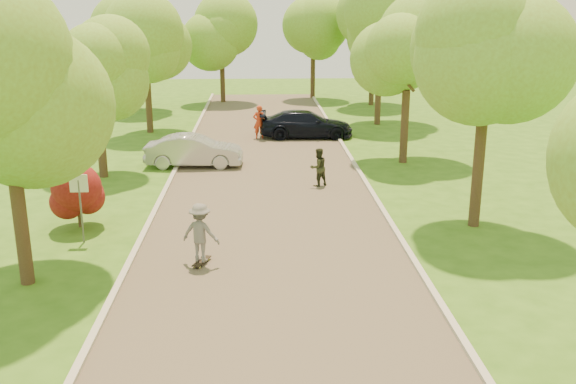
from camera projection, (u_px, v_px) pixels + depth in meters
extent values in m
plane|color=#326117|center=(274.00, 294.00, 16.32)|extent=(100.00, 100.00, 0.00)
cube|color=#4C4438|center=(268.00, 202.00, 23.99)|extent=(8.00, 60.00, 0.01)
cube|color=#B2AD9E|center=(160.00, 202.00, 23.80)|extent=(0.18, 60.00, 0.12)
cube|color=#B2AD9E|center=(376.00, 199.00, 24.16)|extent=(0.18, 60.00, 0.12)
cylinder|color=#59595E|center=(81.00, 212.00, 19.62)|extent=(0.06, 0.06, 2.00)
cube|color=white|center=(79.00, 183.00, 19.37)|extent=(0.55, 0.04, 0.55)
cylinder|color=#382619|center=(80.00, 217.00, 21.22)|extent=(0.12, 0.12, 0.70)
sphere|color=#590F0F|center=(78.00, 195.00, 21.01)|extent=(1.70, 1.70, 1.70)
cylinder|color=#382619|center=(20.00, 219.00, 16.49)|extent=(0.36, 0.36, 3.60)
sphere|color=olive|center=(5.00, 95.00, 15.60)|extent=(4.60, 4.60, 4.60)
sphere|color=olive|center=(31.00, 66.00, 15.43)|extent=(3.45, 3.45, 3.45)
cylinder|color=#382619|center=(101.00, 141.00, 27.08)|extent=(0.36, 0.36, 3.15)
sphere|color=olive|center=(95.00, 73.00, 26.28)|extent=(4.20, 4.20, 4.20)
sphere|color=olive|center=(110.00, 57.00, 26.13)|extent=(3.15, 3.15, 3.15)
cylinder|color=#382619|center=(148.00, 99.00, 36.59)|extent=(0.36, 0.36, 3.83)
sphere|color=olive|center=(145.00, 39.00, 35.65)|extent=(4.80, 4.80, 4.80)
sphere|color=olive|center=(157.00, 26.00, 35.48)|extent=(3.60, 3.60, 3.60)
cylinder|color=#382619|center=(478.00, 170.00, 20.89)|extent=(0.36, 0.36, 3.83)
sphere|color=olive|center=(487.00, 64.00, 19.93)|extent=(5.00, 5.00, 5.00)
sphere|color=olive|center=(513.00, 39.00, 19.75)|extent=(3.75, 3.75, 3.75)
cylinder|color=#382619|center=(404.00, 127.00, 29.56)|extent=(0.36, 0.36, 3.38)
sphere|color=olive|center=(408.00, 60.00, 28.72)|extent=(4.40, 4.40, 4.40)
sphere|color=olive|center=(423.00, 45.00, 28.56)|extent=(3.30, 3.30, 3.30)
cylinder|color=#382619|center=(378.00, 91.00, 39.08)|extent=(0.36, 0.36, 4.05)
sphere|color=olive|center=(381.00, 31.00, 38.08)|extent=(5.20, 5.20, 5.20)
sphere|color=olive|center=(394.00, 17.00, 37.90)|extent=(3.90, 3.90, 3.90)
cylinder|color=#382619|center=(132.00, 85.00, 44.18)|extent=(0.36, 0.36, 3.60)
sphere|color=olive|center=(129.00, 36.00, 43.26)|extent=(5.00, 5.00, 5.00)
sphere|color=olive|center=(139.00, 24.00, 43.08)|extent=(3.75, 3.75, 3.75)
cylinder|color=#382619|center=(372.00, 79.00, 46.83)|extent=(0.36, 0.36, 3.83)
sphere|color=olive|center=(374.00, 31.00, 45.88)|extent=(5.00, 5.00, 5.00)
sphere|color=olive|center=(384.00, 20.00, 45.70)|extent=(3.75, 3.75, 3.75)
cylinder|color=#382619|center=(223.00, 80.00, 48.32)|extent=(0.36, 0.36, 3.38)
sphere|color=olive|center=(221.00, 37.00, 47.44)|extent=(4.80, 4.80, 4.80)
sphere|color=olive|center=(231.00, 27.00, 47.27)|extent=(3.60, 3.60, 3.60)
cylinder|color=#382619|center=(313.00, 75.00, 50.52)|extent=(0.36, 0.36, 3.60)
sphere|color=olive|center=(313.00, 32.00, 49.60)|extent=(5.00, 5.00, 5.00)
sphere|color=olive|center=(323.00, 22.00, 49.42)|extent=(3.75, 3.75, 3.75)
imported|color=#A8A7AC|center=(194.00, 151.00, 29.10)|extent=(4.43, 1.69, 1.44)
imported|color=black|center=(306.00, 124.00, 35.48)|extent=(5.18, 2.18, 1.49)
cube|color=black|center=(202.00, 261.00, 18.18)|extent=(0.52, 0.90, 0.02)
cylinder|color=#BFCC4C|center=(209.00, 259.00, 18.45)|extent=(0.05, 0.07, 0.07)
cylinder|color=#BFCC4C|center=(204.00, 259.00, 18.50)|extent=(0.05, 0.07, 0.07)
cylinder|color=#BFCC4C|center=(200.00, 267.00, 17.89)|extent=(0.05, 0.07, 0.07)
cylinder|color=#BFCC4C|center=(195.00, 267.00, 17.93)|extent=(0.05, 0.07, 0.07)
imported|color=slate|center=(200.00, 233.00, 17.94)|extent=(1.24, 0.96, 1.69)
imported|color=#B5351B|center=(259.00, 122.00, 35.14)|extent=(0.70, 0.49, 1.84)
imported|color=#282D1B|center=(318.00, 167.00, 25.88)|extent=(0.96, 0.90, 1.57)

